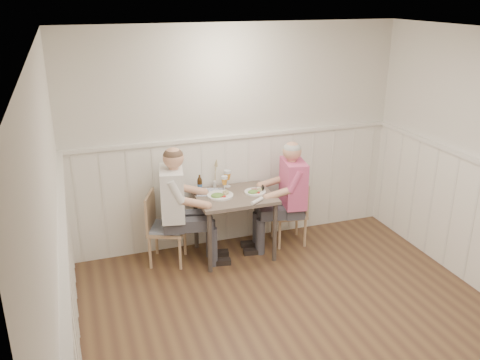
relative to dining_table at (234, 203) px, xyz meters
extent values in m
plane|color=#4B3121|center=(0.17, -1.84, -0.64)|extent=(4.50, 4.50, 0.00)
cube|color=silver|center=(0.17, 0.41, 0.66)|extent=(4.00, 0.04, 2.60)
cube|color=silver|center=(-1.83, -1.84, 0.66)|extent=(0.04, 4.50, 2.60)
cube|color=white|center=(0.17, -1.84, 1.95)|extent=(4.00, 4.50, 0.02)
cube|color=white|center=(0.17, 0.39, 0.01)|extent=(3.98, 0.03, 1.30)
cube|color=white|center=(-1.82, -1.84, 0.01)|extent=(0.03, 4.48, 1.30)
cube|color=silver|center=(0.17, 0.38, 0.68)|extent=(3.98, 0.06, 0.04)
cube|color=silver|center=(-1.80, -1.84, 0.68)|extent=(0.06, 4.48, 0.04)
cube|color=brown|center=(0.00, 0.00, 0.09)|extent=(0.86, 0.70, 0.04)
cylinder|color=#3F3833|center=(-0.38, -0.30, -0.29)|extent=(0.05, 0.05, 0.71)
cylinder|color=#3F3833|center=(-0.38, 0.30, -0.29)|extent=(0.05, 0.05, 0.71)
cylinder|color=#3F3833|center=(0.38, -0.30, -0.29)|extent=(0.05, 0.05, 0.71)
cylinder|color=#3F3833|center=(0.38, 0.30, -0.29)|extent=(0.05, 0.05, 0.71)
cube|color=tan|center=(0.72, 0.07, -0.26)|extent=(0.41, 0.41, 0.04)
cube|color=#5770A3|center=(0.72, 0.07, -0.23)|extent=(0.37, 0.37, 0.03)
cube|color=tan|center=(0.89, 0.05, -0.05)|extent=(0.07, 0.37, 0.39)
cylinder|color=tan|center=(0.86, -0.10, -0.46)|extent=(0.03, 0.03, 0.36)
cylinder|color=tan|center=(0.54, -0.07, -0.46)|extent=(0.03, 0.03, 0.36)
cylinder|color=tan|center=(0.90, 0.21, -0.46)|extent=(0.03, 0.03, 0.36)
cylinder|color=tan|center=(0.58, 0.25, -0.46)|extent=(0.03, 0.03, 0.36)
cube|color=tan|center=(-0.77, 0.08, -0.24)|extent=(0.51, 0.51, 0.04)
cube|color=#5770A3|center=(-0.77, 0.08, -0.21)|extent=(0.46, 0.46, 0.03)
cube|color=tan|center=(-0.94, 0.15, -0.02)|extent=(0.17, 0.37, 0.41)
cylinder|color=tan|center=(-0.86, 0.30, -0.45)|extent=(0.03, 0.03, 0.38)
cylinder|color=tan|center=(-0.55, 0.17, -0.45)|extent=(0.03, 0.03, 0.38)
cylinder|color=tan|center=(-0.99, -0.01, -0.45)|extent=(0.03, 0.03, 0.38)
cylinder|color=tan|center=(-0.68, -0.14, -0.45)|extent=(0.03, 0.03, 0.38)
cube|color=#3F3F47|center=(0.68, -0.06, -0.42)|extent=(0.49, 0.46, 0.44)
cube|color=#3F3F47|center=(0.49, -0.02, -0.15)|extent=(0.46, 0.41, 0.13)
cube|color=#E46287|center=(0.68, -0.06, 0.18)|extent=(0.30, 0.46, 0.54)
sphere|color=tan|center=(0.68, -0.06, 0.57)|extent=(0.22, 0.22, 0.22)
sphere|color=#A5A5A0|center=(0.68, -0.06, 0.60)|extent=(0.21, 0.21, 0.21)
cube|color=black|center=(0.33, 0.00, 0.19)|extent=(0.03, 0.07, 0.13)
cube|color=#3F3F47|center=(-0.69, 0.00, -0.42)|extent=(0.51, 0.48, 0.46)
cube|color=#3F3F47|center=(-0.49, -0.04, -0.13)|extent=(0.49, 0.44, 0.13)
cube|color=white|center=(-0.69, 0.00, 0.21)|extent=(0.32, 0.48, 0.56)
sphere|color=tan|center=(-0.69, 0.00, 0.62)|extent=(0.22, 0.22, 0.22)
sphere|color=#4C3828|center=(-0.69, 0.00, 0.65)|extent=(0.21, 0.21, 0.21)
cylinder|color=white|center=(0.25, -0.01, 0.11)|extent=(0.25, 0.25, 0.02)
ellipsoid|color=#3F722D|center=(0.21, -0.04, 0.14)|extent=(0.12, 0.10, 0.05)
sphere|color=tan|center=(0.30, 0.00, 0.14)|extent=(0.03, 0.03, 0.03)
cube|color=#965B54|center=(0.27, 0.04, 0.13)|extent=(0.07, 0.05, 0.01)
cylinder|color=white|center=(0.32, 0.04, 0.14)|extent=(0.05, 0.05, 0.03)
cylinder|color=white|center=(-0.16, 0.01, 0.11)|extent=(0.29, 0.29, 0.02)
ellipsoid|color=#3F722D|center=(-0.21, -0.02, 0.15)|extent=(0.14, 0.12, 0.05)
sphere|color=tan|center=(-0.10, 0.02, 0.14)|extent=(0.04, 0.04, 0.04)
cylinder|color=silver|center=(0.01, 0.27, 0.11)|extent=(0.07, 0.07, 0.01)
cylinder|color=silver|center=(0.01, 0.27, 0.16)|extent=(0.01, 0.01, 0.09)
cone|color=orange|center=(0.01, 0.27, 0.23)|extent=(0.08, 0.08, 0.08)
cylinder|color=silver|center=(0.01, 0.27, 0.29)|extent=(0.08, 0.08, 0.03)
cylinder|color=silver|center=(-0.07, 0.14, 0.11)|extent=(0.06, 0.06, 0.01)
cylinder|color=silver|center=(-0.07, 0.14, 0.15)|extent=(0.01, 0.01, 0.08)
cone|color=orange|center=(-0.07, 0.14, 0.22)|extent=(0.07, 0.07, 0.07)
cylinder|color=silver|center=(-0.07, 0.14, 0.27)|extent=(0.07, 0.07, 0.03)
cylinder|color=black|center=(-0.34, 0.21, 0.18)|extent=(0.06, 0.06, 0.15)
cone|color=black|center=(-0.34, 0.21, 0.27)|extent=(0.06, 0.06, 0.04)
cylinder|color=black|center=(-0.34, 0.21, 0.30)|extent=(0.02, 0.02, 0.03)
cylinder|color=#32629E|center=(-0.34, 0.21, 0.18)|extent=(0.06, 0.06, 0.04)
cylinder|color=white|center=(0.16, -0.29, 0.13)|extent=(0.18, 0.14, 0.04)
cylinder|color=silver|center=(-0.14, 0.31, 0.14)|extent=(0.04, 0.04, 0.07)
cylinder|color=#CAB887|center=(-0.14, 0.31, 0.27)|extent=(0.02, 0.02, 0.24)
cone|color=#CAB887|center=(-0.14, 0.31, 0.42)|extent=(0.03, 0.03, 0.08)
cube|color=#5770A3|center=(-0.24, 0.16, 0.11)|extent=(0.37, 0.32, 0.01)
camera|label=1|loc=(-1.67, -5.04, 2.27)|focal=38.00mm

